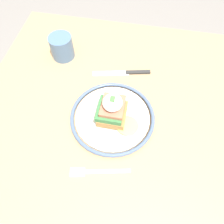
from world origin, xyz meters
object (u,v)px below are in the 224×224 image
Objects in this scene: cup at (62,47)px; knife at (126,73)px; sandwich at (112,109)px; fork at (97,172)px; plate at (112,117)px.

knife is at bearing -99.77° from cup.
sandwich is 0.16m from fork.
sandwich is at bearing -3.04° from fork.
fork is (-0.16, 0.01, -0.01)m from plate.
knife is 0.23m from cup.
cup is at bearing 44.43° from plate.
fork is at bearing 176.85° from plate.
cup is at bearing 28.32° from fork.
cup is (0.37, 0.20, 0.04)m from fork.
plate is 0.30m from cup.
plate is 1.58× the size of fork.
plate is 3.07× the size of cup.
knife is at bearing -4.67° from plate.
sandwich reaches higher than plate.
plate is 0.16m from fork.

